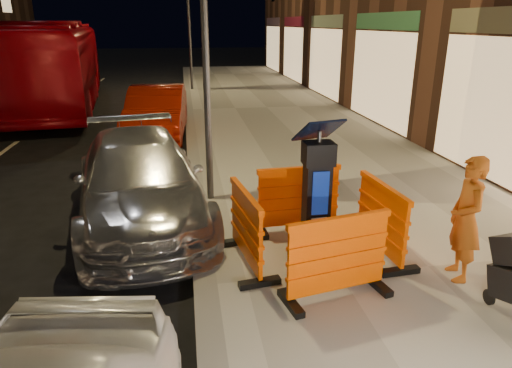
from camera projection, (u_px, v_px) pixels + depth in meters
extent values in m
plane|color=black|center=(206.00, 295.00, 5.78)|extent=(120.00, 120.00, 0.00)
cube|color=gray|center=(427.00, 271.00, 6.19)|extent=(6.00, 60.00, 0.15)
cube|color=slate|center=(206.00, 290.00, 5.75)|extent=(0.30, 60.00, 0.15)
cube|color=black|center=(317.00, 196.00, 6.07)|extent=(0.65, 0.65, 1.86)
cube|color=#FE5300|center=(338.00, 258.00, 5.32)|extent=(1.42, 0.81, 1.04)
cube|color=#FE5300|center=(298.00, 199.00, 7.09)|extent=(1.37, 0.63, 1.04)
cube|color=#FE5300|center=(246.00, 229.00, 6.07)|extent=(0.74, 1.40, 1.04)
cube|color=#FE5300|center=(381.00, 220.00, 6.34)|extent=(0.66, 1.37, 1.04)
imported|color=silver|center=(144.00, 219.00, 8.01)|extent=(2.75, 5.24, 1.45)
imported|color=maroon|center=(159.00, 137.00, 13.75)|extent=(1.80, 4.58, 1.49)
imported|color=maroon|center=(61.00, 108.00, 18.47)|extent=(4.26, 12.14, 3.31)
imported|color=#9B4610|center=(466.00, 219.00, 5.65)|extent=(0.49, 0.65, 1.62)
cylinder|color=#3F3F44|center=(205.00, 29.00, 7.55)|extent=(0.12, 0.12, 6.00)
cylinder|color=#3F3F44|center=(189.00, 25.00, 21.52)|extent=(0.12, 0.12, 6.00)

